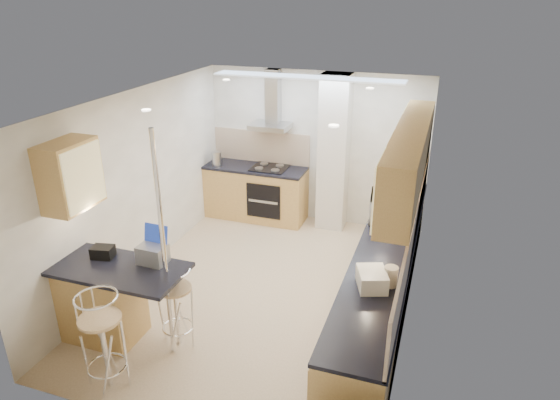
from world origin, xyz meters
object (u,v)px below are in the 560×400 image
(bread_bin, at_px, (372,279))
(laptop, at_px, (153,254))
(microwave, at_px, (386,207))
(bar_stool_end, at_px, (176,307))
(bar_stool_near, at_px, (103,342))

(bread_bin, bearing_deg, laptop, 168.02)
(microwave, relative_size, laptop, 1.97)
(bar_stool_end, bearing_deg, laptop, 100.05)
(bar_stool_near, xyz_separation_m, bar_stool_end, (0.34, 0.79, -0.05))
(microwave, bearing_deg, bar_stool_near, 135.27)
(bar_stool_near, bearing_deg, bread_bin, 30.73)
(microwave, bearing_deg, laptop, 125.82)
(microwave, height_order, bar_stool_end, microwave)
(microwave, distance_m, bar_stool_end, 2.87)
(laptop, height_order, bread_bin, laptop)
(laptop, relative_size, bar_stool_near, 0.28)
(laptop, distance_m, bread_bin, 2.31)
(microwave, bearing_deg, bar_stool_end, 130.57)
(laptop, xyz_separation_m, bread_bin, (2.29, 0.31, -0.03))
(bread_bin, bearing_deg, microwave, 73.63)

